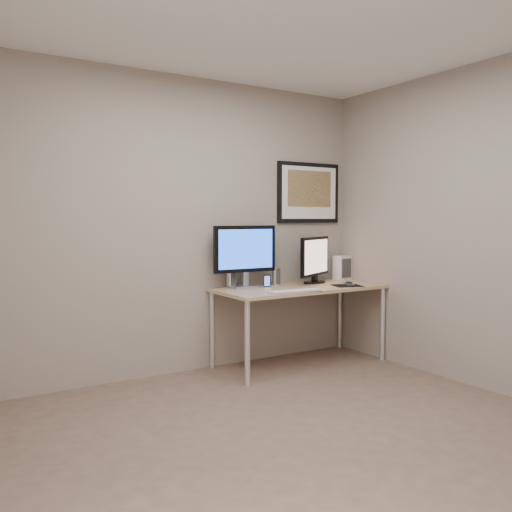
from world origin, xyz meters
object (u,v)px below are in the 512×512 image
object	(u,v)px
framed_art	(309,193)
keyboard	(295,291)
speaker_right	(275,276)
monitor_large	(245,253)
monitor_tv	(315,259)
speaker_left	(230,277)
phone_dock	(267,282)
fan_unit	(342,268)
desk	(300,294)

from	to	relation	value
framed_art	keyboard	xyz separation A→B (m)	(-0.61, -0.61, -0.88)
speaker_right	monitor_large	bearing A→B (deg)	172.28
monitor_tv	speaker_right	bearing A→B (deg)	139.41
framed_art	keyboard	distance (m)	1.23
monitor_large	speaker_right	distance (m)	0.42
monitor_large	keyboard	xyz separation A→B (m)	(0.22, -0.47, -0.31)
monitor_tv	speaker_left	bearing A→B (deg)	141.15
monitor_large	speaker_left	xyz separation A→B (m)	(-0.10, 0.10, -0.22)
framed_art	speaker_right	bearing A→B (deg)	-166.48
phone_dock	fan_unit	xyz separation A→B (m)	(1.06, 0.20, 0.06)
speaker_right	framed_art	bearing A→B (deg)	2.49
phone_dock	keyboard	bearing A→B (deg)	-50.70
monitor_tv	speaker_right	size ratio (longest dim) A/B	3.04
desk	monitor_large	xyz separation A→B (m)	(-0.48, 0.20, 0.38)
monitor_large	phone_dock	distance (m)	0.33
phone_dock	monitor_large	bearing A→B (deg)	147.17
speaker_left	speaker_right	size ratio (longest dim) A/B	1.13
framed_art	keyboard	bearing A→B (deg)	-135.20
monitor_tv	speaker_right	xyz separation A→B (m)	(-0.40, 0.09, -0.16)
monitor_tv	phone_dock	world-z (taller)	monitor_tv
speaker_right	desk	bearing A→B (deg)	-70.45
speaker_left	fan_unit	world-z (taller)	fan_unit
monitor_tv	fan_unit	xyz separation A→B (m)	(0.44, 0.10, -0.12)
monitor_large	monitor_tv	size ratio (longest dim) A/B	1.18
monitor_large	fan_unit	size ratio (longest dim) A/B	2.51
phone_dock	framed_art	bearing A→B (deg)	45.87
desk	framed_art	distance (m)	1.07
desk	speaker_right	bearing A→B (deg)	120.58
framed_art	monitor_tv	xyz separation A→B (m)	(-0.08, -0.21, -0.65)
desk	speaker_right	world-z (taller)	speaker_right
keyboard	monitor_large	bearing A→B (deg)	118.81
speaker_left	phone_dock	size ratio (longest dim) A/B	1.49
fan_unit	monitor_tv	bearing A→B (deg)	-172.06
desk	speaker_left	bearing A→B (deg)	153.20
monitor_tv	speaker_left	size ratio (longest dim) A/B	2.69
speaker_left	monitor_tv	bearing A→B (deg)	-24.79
speaker_right	fan_unit	xyz separation A→B (m)	(0.84, 0.01, 0.04)
monitor_tv	keyboard	size ratio (longest dim) A/B	1.09
desk	monitor_tv	size ratio (longest dim) A/B	3.03
monitor_large	speaker_left	size ratio (longest dim) A/B	3.18
monitor_large	desk	bearing A→B (deg)	-21.17
framed_art	monitor_large	xyz separation A→B (m)	(-0.83, -0.14, -0.58)
speaker_left	keyboard	xyz separation A→B (m)	(0.32, -0.57, -0.09)
phone_dock	speaker_right	bearing A→B (deg)	63.07
desk	keyboard	xyz separation A→B (m)	(-0.26, -0.28, 0.07)
desk	framed_art	world-z (taller)	framed_art
speaker_left	phone_dock	distance (m)	0.35
keyboard	fan_unit	size ratio (longest dim) A/B	1.94
framed_art	speaker_right	size ratio (longest dim) A/B	4.32
desk	fan_unit	size ratio (longest dim) A/B	6.42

